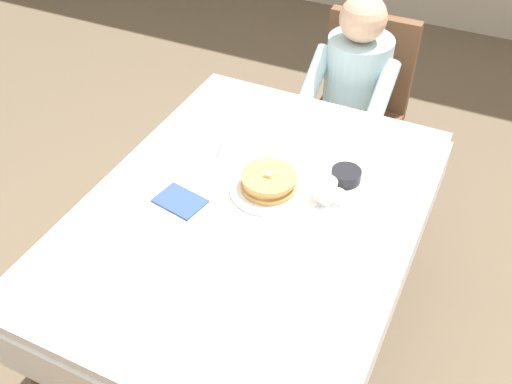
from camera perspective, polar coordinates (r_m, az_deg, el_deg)
ground_plane at (r=2.58m, az=-0.57°, el=-13.63°), size 14.00×14.00×0.00m
dining_table_main at (r=2.08m, az=-0.69°, el=-3.34°), size 1.12×1.52×0.74m
chair_diner at (r=3.02m, az=10.14°, el=9.00°), size 0.44×0.45×0.93m
diner_person at (r=2.82m, az=9.49°, el=9.87°), size 0.40×0.43×1.12m
plate_breakfast at (r=2.08m, az=1.22°, el=0.33°), size 0.28×0.28×0.02m
breakfast_stack at (r=2.06m, az=1.24°, el=1.05°), size 0.20×0.20×0.07m
cup_coffee at (r=2.04m, az=6.91°, el=0.14°), size 0.11×0.08×0.08m
bowl_butter at (r=2.14m, az=8.80°, el=1.61°), size 0.11×0.11×0.04m
syrup_pitcher at (r=2.23m, az=-3.27°, el=4.36°), size 0.08×0.08×0.07m
fork_left_of_plate at (r=2.14m, az=-3.63°, el=1.35°), size 0.02×0.18×0.00m
knife_right_of_plate at (r=2.02m, az=5.88°, el=-1.65°), size 0.03×0.20×0.00m
spoon_near_edge at (r=1.91m, az=-2.71°, el=-4.72°), size 0.15×0.02×0.00m
napkin_folded at (r=2.06m, az=-7.44°, el=-0.87°), size 0.19×0.15×0.01m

